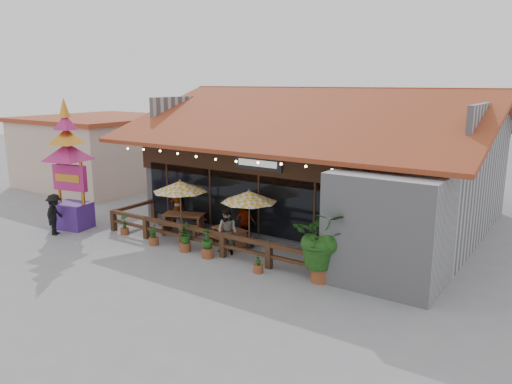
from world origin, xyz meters
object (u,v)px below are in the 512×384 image
Objects in this scene: picnic_table_right at (229,234)px; pedestrian at (55,214)px; umbrella_left at (180,187)px; thai_sign_tower at (68,155)px; umbrella_right at (249,197)px; picnic_table_left at (184,220)px; tropical_plant at (322,240)px.

picnic_table_right is 7.56m from pedestrian.
thai_sign_tower is at bearing -158.89° from umbrella_left.
pedestrian is (-7.73, -3.21, -1.15)m from umbrella_right.
tropical_plant reaches higher than picnic_table_left.
thai_sign_tower is at bearing -153.32° from picnic_table_left.
umbrella_left is 7.19m from tropical_plant.
picnic_table_left is at bearing 119.69° from umbrella_left.
umbrella_left reaches higher than umbrella_right.
picnic_table_right is at bearing -6.41° from picnic_table_left.
pedestrian is (0.23, -1.04, -2.35)m from thai_sign_tower.
umbrella_left is 5.48m from pedestrian.
umbrella_left is at bearing -176.97° from picnic_table_right.
picnic_table_right is at bearing -97.75° from pedestrian.
picnic_table_left is 0.88× the size of tropical_plant.
umbrella_right is 1.77m from picnic_table_right.
tropical_plant reaches higher than umbrella_left.
umbrella_left reaches higher than pedestrian.
thai_sign_tower is at bearing -164.76° from umbrella_right.
picnic_table_left is 1.30× the size of picnic_table_right.
thai_sign_tower is (-4.74, -1.83, 1.12)m from umbrella_left.
tropical_plant is 1.38× the size of pedestrian.
thai_sign_tower reaches higher than picnic_table_right.
umbrella_left is at bearing 21.11° from thai_sign_tower.
pedestrian is (-6.93, -2.99, 0.41)m from picnic_table_right.
pedestrian is (-4.50, -2.86, -1.23)m from umbrella_left.
pedestrian is at bearing -147.52° from umbrella_left.
thai_sign_tower is at bearing -18.40° from pedestrian.
picnic_table_right is at bearing 164.88° from tropical_plant.
picnic_table_left is 5.69m from thai_sign_tower.
tropical_plant is at bearing -112.57° from pedestrian.
tropical_plant is (7.07, -1.13, -0.72)m from umbrella_left.
thai_sign_tower is 2.58m from pedestrian.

